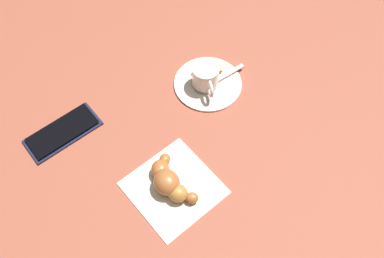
# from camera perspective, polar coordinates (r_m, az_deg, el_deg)

# --- Properties ---
(ground_plane) EXTENTS (1.80, 1.80, 0.00)m
(ground_plane) POSITION_cam_1_polar(r_m,az_deg,el_deg) (0.85, -0.03, -1.49)
(ground_plane) COLOR brown
(saucer) EXTENTS (0.15, 0.15, 0.01)m
(saucer) POSITION_cam_1_polar(r_m,az_deg,el_deg) (0.92, 2.14, 6.18)
(saucer) COLOR silver
(saucer) RESTS_ON ground
(espresso_cup) EXTENTS (0.06, 0.07, 0.05)m
(espresso_cup) POSITION_cam_1_polar(r_m,az_deg,el_deg) (0.90, 1.85, 7.09)
(espresso_cup) COLOR silver
(espresso_cup) RESTS_ON saucer
(teaspoon) EXTENTS (0.12, 0.05, 0.01)m
(teaspoon) POSITION_cam_1_polar(r_m,az_deg,el_deg) (0.91, 2.82, 6.33)
(teaspoon) COLOR silver
(teaspoon) RESTS_ON saucer
(sugar_packet) EXTENTS (0.06, 0.05, 0.01)m
(sugar_packet) POSITION_cam_1_polar(r_m,az_deg,el_deg) (0.93, 2.08, 7.81)
(sugar_packet) COLOR tan
(sugar_packet) RESTS_ON saucer
(napkin) EXTENTS (0.18, 0.18, 0.00)m
(napkin) POSITION_cam_1_polar(r_m,az_deg,el_deg) (0.80, -2.47, -7.87)
(napkin) COLOR silver
(napkin) RESTS_ON ground
(croissant) EXTENTS (0.08, 0.12, 0.04)m
(croissant) POSITION_cam_1_polar(r_m,az_deg,el_deg) (0.78, -3.10, -7.06)
(croissant) COLOR #9C5A29
(croissant) RESTS_ON napkin
(cell_phone) EXTENTS (0.16, 0.10, 0.01)m
(cell_phone) POSITION_cam_1_polar(r_m,az_deg,el_deg) (0.89, -16.93, -0.35)
(cell_phone) COLOR #171A32
(cell_phone) RESTS_ON ground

